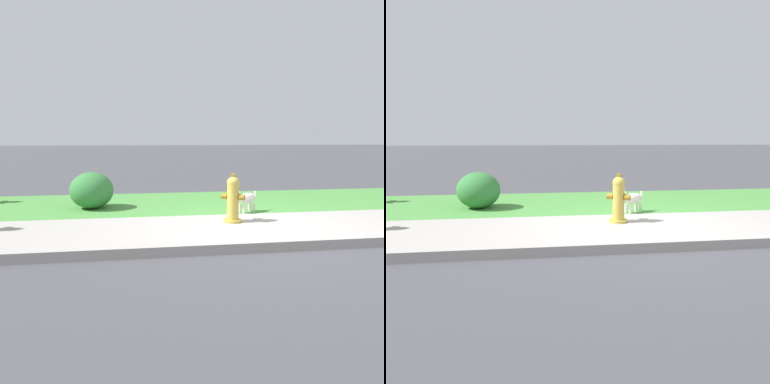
# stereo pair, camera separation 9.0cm
# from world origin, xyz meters

# --- Properties ---
(ground_plane) EXTENTS (120.00, 120.00, 0.00)m
(ground_plane) POSITION_xyz_m (0.00, 0.00, 0.00)
(ground_plane) COLOR #424247
(sidewalk_pavement) EXTENTS (18.00, 1.97, 0.01)m
(sidewalk_pavement) POSITION_xyz_m (0.00, 0.00, 0.01)
(sidewalk_pavement) COLOR #9E9993
(sidewalk_pavement) RESTS_ON ground
(grass_verge) EXTENTS (18.00, 2.69, 0.01)m
(grass_verge) POSITION_xyz_m (0.00, 2.33, 0.00)
(grass_verge) COLOR #47893D
(grass_verge) RESTS_ON ground
(street_curb) EXTENTS (18.00, 0.16, 0.12)m
(street_curb) POSITION_xyz_m (0.00, -1.06, 0.06)
(street_curb) COLOR #9E9993
(street_curb) RESTS_ON ground
(fire_hydrant_far_end) EXTENTS (0.36, 0.33, 0.76)m
(fire_hydrant_far_end) POSITION_xyz_m (-0.19, 0.42, 0.37)
(fire_hydrant_far_end) COLOR gold
(fire_hydrant_far_end) RESTS_ON ground
(small_white_dog) EXTENTS (0.49, 0.37, 0.41)m
(small_white_dog) POSITION_xyz_m (0.22, 1.13, 0.24)
(small_white_dog) COLOR silver
(small_white_dog) RESTS_ON ground
(shrub_bush_far_verge) EXTENTS (0.79, 0.79, 0.67)m
(shrub_bush_far_verge) POSITION_xyz_m (-2.46, 1.94, 0.34)
(shrub_bush_far_verge) COLOR #337538
(shrub_bush_far_verge) RESTS_ON ground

